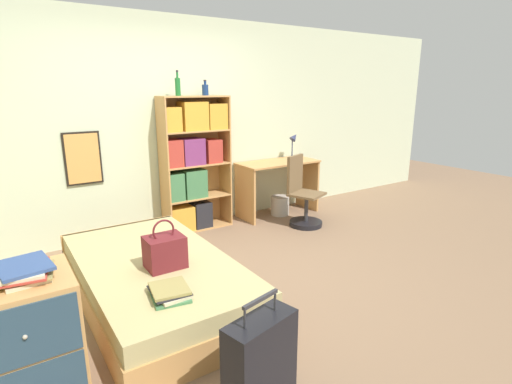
{
  "coord_description": "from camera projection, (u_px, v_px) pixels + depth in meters",
  "views": [
    {
      "loc": [
        -1.7,
        -3.01,
        1.77
      ],
      "look_at": [
        0.45,
        0.21,
        0.75
      ],
      "focal_mm": 28.0,
      "sensor_mm": 36.0,
      "label": 1
    }
  ],
  "objects": [
    {
      "name": "suitcase",
      "position": [
        260.0,
        363.0,
        2.22
      ],
      "size": [
        0.47,
        0.28,
        0.69
      ],
      "color": "black",
      "rests_on": "ground_plane"
    },
    {
      "name": "handbag",
      "position": [
        165.0,
        251.0,
        3.14
      ],
      "size": [
        0.29,
        0.23,
        0.4
      ],
      "color": "maroon",
      "rests_on": "bed"
    },
    {
      "name": "magazine_pile_on_dresser",
      "position": [
        24.0,
        271.0,
        2.21
      ],
      "size": [
        0.33,
        0.37,
        0.08
      ],
      "color": "beige",
      "rests_on": "dresser"
    },
    {
      "name": "bed",
      "position": [
        155.0,
        280.0,
        3.38
      ],
      "size": [
        1.13,
        2.09,
        0.38
      ],
      "color": "tan",
      "rests_on": "ground_plane"
    },
    {
      "name": "dresser",
      "position": [
        26.0,
        340.0,
        2.27
      ],
      "size": [
        0.56,
        0.54,
        0.75
      ],
      "color": "tan",
      "rests_on": "ground_plane"
    },
    {
      "name": "desk_lamp",
      "position": [
        294.0,
        141.0,
        5.75
      ],
      "size": [
        0.17,
        0.12,
        0.38
      ],
      "color": "navy",
      "rests_on": "desk"
    },
    {
      "name": "waste_bin",
      "position": [
        280.0,
        206.0,
        5.69
      ],
      "size": [
        0.26,
        0.26,
        0.27
      ],
      "color": "#B7B2A8",
      "rests_on": "ground_plane"
    },
    {
      "name": "wall_back",
      "position": [
        157.0,
        127.0,
        4.82
      ],
      "size": [
        10.0,
        0.09,
        2.6
      ],
      "color": "beige",
      "rests_on": "ground_plane"
    },
    {
      "name": "bottle_green",
      "position": [
        178.0,
        86.0,
        4.62
      ],
      "size": [
        0.06,
        0.06,
        0.29
      ],
      "color": "#1E6B2D",
      "rests_on": "bookcase"
    },
    {
      "name": "desk_chair",
      "position": [
        303.0,
        203.0,
        5.22
      ],
      "size": [
        0.51,
        0.51,
        0.92
      ],
      "color": "black",
      "rests_on": "ground_plane"
    },
    {
      "name": "ground_plane",
      "position": [
        229.0,
        280.0,
        3.79
      ],
      "size": [
        14.0,
        14.0,
        0.0
      ],
      "primitive_type": "plane",
      "color": "#84664C"
    },
    {
      "name": "bottle_brown",
      "position": [
        205.0,
        89.0,
        4.88
      ],
      "size": [
        0.08,
        0.08,
        0.18
      ],
      "color": "navy",
      "rests_on": "bookcase"
    },
    {
      "name": "bookcase",
      "position": [
        192.0,
        163.0,
        4.94
      ],
      "size": [
        0.85,
        0.32,
        1.67
      ],
      "color": "tan",
      "rests_on": "ground_plane"
    },
    {
      "name": "desk",
      "position": [
        278.0,
        178.0,
        5.63
      ],
      "size": [
        1.14,
        0.53,
        0.76
      ],
      "color": "tan",
      "rests_on": "ground_plane"
    },
    {
      "name": "book_stack_on_bed",
      "position": [
        170.0,
        292.0,
        2.72
      ],
      "size": [
        0.29,
        0.33,
        0.07
      ],
      "color": "#427A4C",
      "rests_on": "bed"
    }
  ]
}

